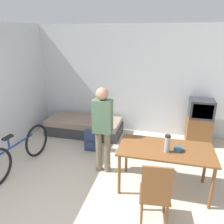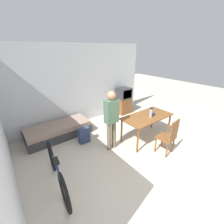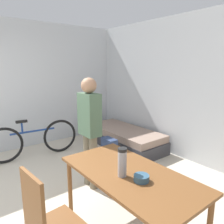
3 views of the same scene
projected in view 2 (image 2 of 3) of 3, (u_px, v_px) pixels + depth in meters
name	position (u px, v px, depth m)	size (l,w,h in m)	color
ground_plane	(155.00, 183.00, 3.08)	(20.00, 20.00, 0.00)	beige
wall_back	(76.00, 86.00, 5.08)	(5.52, 0.06, 2.70)	silver
daybed	(59.00, 131.00, 4.62)	(1.91, 0.82, 0.40)	#333338
tv	(124.00, 101.00, 6.17)	(0.54, 0.46, 1.08)	brown
dining_table	(147.00, 118.00, 4.33)	(1.49, 0.75, 0.75)	brown
wooden_chair	(170.00, 136.00, 3.72)	(0.44, 0.44, 0.99)	brown
bicycle	(57.00, 171.00, 2.90)	(0.23, 1.75, 0.77)	black
person_standing	(111.00, 117.00, 3.78)	(0.34, 0.22, 1.62)	#6B604C
thermos_flask	(151.00, 112.00, 4.17)	(0.09, 0.09, 0.28)	#99999E
mate_bowl	(152.00, 114.00, 4.37)	(0.14, 0.14, 0.06)	#335670
backpack	(84.00, 135.00, 4.31)	(0.31, 0.19, 0.47)	navy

